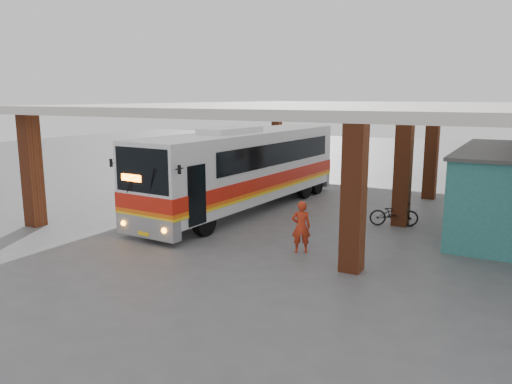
{
  "coord_description": "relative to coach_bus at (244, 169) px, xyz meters",
  "views": [
    {
      "loc": [
        7.29,
        -16.42,
        4.97
      ],
      "look_at": [
        -1.83,
        0.0,
        1.38
      ],
      "focal_mm": 35.0,
      "sensor_mm": 36.0,
      "label": 1
    }
  ],
  "objects": [
    {
      "name": "coach_bus",
      "position": [
        0.0,
        0.0,
        0.0
      ],
      "size": [
        3.3,
        12.85,
        3.71
      ],
      "rotation": [
        0.0,
        0.0,
        -0.05
      ],
      "color": "silver",
      "rests_on": "ground"
    },
    {
      "name": "motorcycle",
      "position": [
        6.57,
        0.33,
        -1.35
      ],
      "size": [
        1.98,
        1.32,
        0.98
      ],
      "primitive_type": "imported",
      "rotation": [
        0.0,
        0.0,
        1.96
      ],
      "color": "black",
      "rests_on": "ground"
    },
    {
      "name": "red_chair",
      "position": [
        8.85,
        5.14,
        -1.47
      ],
      "size": [
        0.56,
        0.56,
        0.82
      ],
      "rotation": [
        0.0,
        0.0,
        0.42
      ],
      "color": "#B0121F",
      "rests_on": "ground"
    },
    {
      "name": "ground",
      "position": [
        3.77,
        -2.42,
        -1.84
      ],
      "size": [
        90.0,
        90.0,
        0.0
      ],
      "primitive_type": "plane",
      "color": "#515154",
      "rests_on": "ground"
    },
    {
      "name": "brick_columns",
      "position": [
        5.19,
        2.58,
        0.33
      ],
      "size": [
        20.1,
        21.6,
        4.35
      ],
      "color": "brown",
      "rests_on": "ground"
    },
    {
      "name": "canopy_roof",
      "position": [
        4.27,
        4.08,
        2.66
      ],
      "size": [
        21.0,
        23.0,
        0.3
      ],
      "primitive_type": "cube",
      "color": "beige",
      "rests_on": "brick_columns"
    },
    {
      "name": "pedestrian",
      "position": [
        4.77,
        -4.52,
        -0.99
      ],
      "size": [
        0.74,
        0.66,
        1.7
      ],
      "primitive_type": "imported",
      "rotation": [
        0.0,
        0.0,
        3.65
      ],
      "color": "red",
      "rests_on": "ground"
    }
  ]
}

